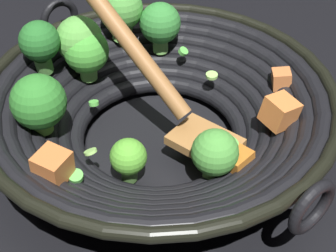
% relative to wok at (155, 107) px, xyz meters
% --- Properties ---
extents(ground_plane, '(4.00, 4.00, 0.00)m').
position_rel_wok_xyz_m(ground_plane, '(-0.00, -0.01, -0.05)').
color(ground_plane, black).
extents(wok, '(0.38, 0.40, 0.22)m').
position_rel_wok_xyz_m(wok, '(0.00, 0.00, 0.00)').
color(wok, black).
rests_on(wok, ground).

